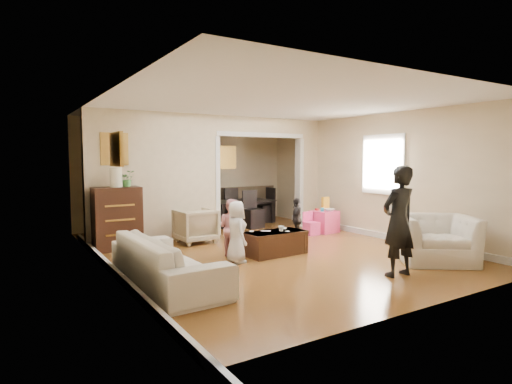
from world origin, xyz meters
TOP-DOWN VIEW (x-y plane):
  - floor at (0.00, 0.00)m, footprint 7.00×7.00m
  - partition_left at (-1.38, 1.80)m, footprint 2.75×0.18m
  - partition_right at (2.48, 1.80)m, footprint 0.55×0.18m
  - partition_header at (1.10, 1.80)m, footprint 2.22×0.18m
  - window_pane at (2.73, -0.40)m, footprint 0.03×0.95m
  - framed_art_partition at (-2.20, 1.70)m, footprint 0.45×0.03m
  - framed_art_sofa_wall at (-2.71, -0.60)m, footprint 0.03×0.55m
  - framed_art_alcove at (1.10, 3.44)m, footprint 0.45×0.03m
  - sofa at (-2.22, -1.15)m, footprint 0.94×2.26m
  - armchair_back at (-0.77, 1.26)m, footprint 0.74×0.76m
  - armchair_front at (1.90, -2.24)m, footprint 1.53×1.49m
  - dresser at (-2.25, 1.42)m, footprint 0.84×0.47m
  - table_lamp at (-2.25, 1.42)m, footprint 0.22×0.22m
  - potted_plant at (-2.05, 1.42)m, footprint 0.27×0.23m
  - coffee_table at (-0.01, -0.44)m, footprint 1.12×0.61m
  - coffee_cup at (0.09, -0.49)m, footprint 0.11×0.11m
  - play_table at (2.18, 0.78)m, footprint 0.56×0.56m
  - cereal_box at (2.30, 0.88)m, footprint 0.21×0.09m
  - cyan_cup at (2.08, 0.73)m, footprint 0.08×0.08m
  - toy_block at (2.06, 0.90)m, footprint 0.10×0.09m
  - play_bowl at (2.23, 0.66)m, footprint 0.25×0.25m
  - dining_table at (1.11, 2.77)m, footprint 1.80×1.12m
  - adult_person at (0.73, -2.47)m, footprint 0.58×0.39m
  - child_kneel_a at (-0.86, -0.59)m, footprint 0.37×0.52m
  - child_kneel_b at (-0.71, -0.14)m, footprint 0.53×0.59m
  - child_toddler at (1.04, 0.31)m, footprint 0.52×0.51m
  - craft_papers at (0.01, -0.32)m, footprint 0.80×0.42m

SIDE VIEW (x-z plane):
  - floor at x=0.00m, z-range 0.00..0.00m
  - coffee_table at x=-0.01m, z-range 0.00..0.41m
  - play_table at x=2.18m, z-range 0.00..0.49m
  - dining_table at x=1.11m, z-range 0.00..0.60m
  - sofa at x=-2.22m, z-range 0.00..0.65m
  - armchair_back at x=-0.77m, z-range 0.00..0.67m
  - armchair_front at x=1.90m, z-range 0.00..0.75m
  - craft_papers at x=0.01m, z-range 0.41..0.41m
  - child_toddler at x=1.04m, z-range 0.00..0.88m
  - coffee_cup at x=0.09m, z-range 0.41..0.50m
  - child_kneel_b at x=-0.71m, z-range 0.00..0.99m
  - child_kneel_a at x=-0.86m, z-range 0.00..1.00m
  - toy_block at x=2.06m, z-range 0.49..0.54m
  - play_bowl at x=2.23m, z-range 0.49..0.55m
  - cyan_cup at x=2.08m, z-range 0.49..0.57m
  - dresser at x=-2.25m, z-range 0.00..1.15m
  - cereal_box at x=2.30m, z-range 0.49..0.79m
  - adult_person at x=0.73m, z-range 0.00..1.58m
  - partition_left at x=-1.38m, z-range 0.00..2.60m
  - partition_right at x=2.48m, z-range 0.00..2.60m
  - potted_plant at x=-2.05m, z-range 1.15..1.45m
  - table_lamp at x=-2.25m, z-range 1.15..1.51m
  - window_pane at x=2.73m, z-range 1.00..2.10m
  - framed_art_alcove at x=1.10m, z-range 1.42..1.98m
  - framed_art_sofa_wall at x=-2.71m, z-range 1.60..2.00m
  - framed_art_partition at x=-2.20m, z-range 1.58..2.12m
  - partition_header at x=1.10m, z-range 2.25..2.60m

